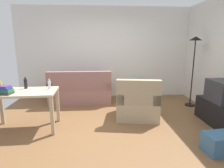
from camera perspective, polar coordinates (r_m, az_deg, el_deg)
The scene contains 14 objects.
ground_plane at distance 3.94m, azimuth -0.93°, elevation -12.46°, with size 5.20×4.40×0.02m, color brown.
wall_rear at distance 5.78m, azimuth -2.27°, elevation 9.40°, with size 5.20×0.10×2.70m, color silver.
couch at distance 5.35m, azimuth -9.49°, elevation -2.29°, with size 1.68×0.84×0.92m.
tv_stand at distance 4.45m, azimuth 29.82°, elevation -7.74°, with size 0.44×1.10×0.48m.
tv at distance 4.33m, azimuth 30.50°, elevation -1.98°, with size 0.41×0.60×0.44m.
torchiere_lamp at distance 5.27m, azimuth 23.81°, elevation 8.80°, with size 0.32×0.32×1.81m.
desk at distance 3.92m, azimuth -25.26°, elevation -3.53°, with size 1.23×0.75×0.76m.
potted_plant at distance 5.76m, azimuth 8.21°, elevation -0.99°, with size 0.36×0.36×0.57m.
armchair at distance 4.22m, azimuth 7.73°, elevation -6.02°, with size 1.02×0.97×0.92m.
storage_box at distance 3.42m, azimuth 30.12°, elevation -15.32°, with size 0.48×0.34×0.30m, color #386084.
bottle_squat at distance 4.15m, azimuth -30.75°, elevation -0.47°, with size 0.05×0.05×0.20m.
bottle_dark at distance 4.07m, azimuth -24.80°, elevation 0.11°, with size 0.06×0.06×0.23m.
bottle_clear at distance 3.87m, azimuth -18.51°, elevation -0.19°, with size 0.06×0.06×0.20m.
book_stack at distance 3.80m, azimuth -29.84°, elevation -1.64°, with size 0.27×0.23×0.15m.
Camera 1 is at (-0.20, -3.57, 1.64)m, focal length 30.05 mm.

